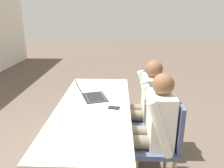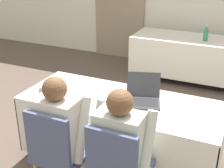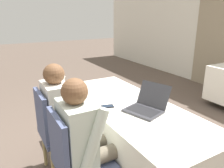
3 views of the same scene
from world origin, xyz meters
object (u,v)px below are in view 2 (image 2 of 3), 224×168
Objects in this scene: cell_phone at (106,108)px; water_bottle at (206,34)px; laptop at (143,97)px; person_checkered_shirt at (63,129)px; chair_near_left at (58,151)px; person_white_shirt at (123,145)px.

water_bottle is (0.44, 2.71, 0.11)m from cell_phone.
laptop is 1.71× the size of water_bottle.
person_checkered_shirt is at bearing -144.69° from laptop.
water_bottle reaches higher than cell_phone.
chair_near_left is at bearing -102.03° from cell_phone.
cell_phone is 0.11× the size of person_checkered_shirt.
person_checkered_shirt is at bearing 0.00° from person_white_shirt.
water_bottle is at bearing -102.22° from person_checkered_shirt.
laptop is 0.66m from person_white_shirt.
laptop reaches higher than cell_phone.
person_white_shirt is at bearing -101.72° from laptop.
cell_phone is 0.11× the size of person_white_shirt.
chair_near_left is at bearing 10.64° from person_white_shirt.
cell_phone is 0.50m from person_white_shirt.
cell_phone is 0.44m from person_checkered_shirt.
water_bottle is at bearing -101.83° from chair_near_left.
person_white_shirt is (-0.11, -3.08, -0.18)m from water_bottle.
person_white_shirt is (0.55, 0.00, 0.00)m from person_checkered_shirt.
person_checkered_shirt is at bearing -102.22° from water_bottle.
chair_near_left is 0.78× the size of person_white_shirt.
water_bottle is (0.18, 2.43, 0.07)m from laptop.
person_white_shirt reaches higher than water_bottle.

